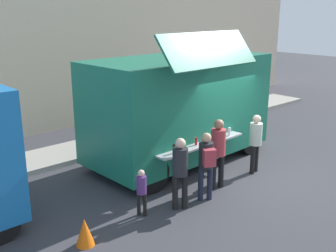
% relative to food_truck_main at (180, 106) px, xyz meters
% --- Properties ---
extents(ground_plane, '(60.00, 60.00, 0.00)m').
position_rel_food_truck_main_xyz_m(ground_plane, '(0.68, -1.93, -1.66)').
color(ground_plane, '#38383D').
extents(curb_strip, '(28.00, 1.60, 0.15)m').
position_rel_food_truck_main_xyz_m(curb_strip, '(-4.01, 2.62, -1.58)').
color(curb_strip, '#9E998E').
rests_on(curb_strip, ground).
extents(food_truck_main, '(5.49, 3.22, 3.80)m').
position_rel_food_truck_main_xyz_m(food_truck_main, '(0.00, 0.00, 0.00)').
color(food_truck_main, '#1A7154').
rests_on(food_truck_main, ground).
extents(traffic_cone_orange, '(0.36, 0.36, 0.55)m').
position_rel_food_truck_main_xyz_m(traffic_cone_orange, '(-4.45, -2.05, -1.38)').
color(traffic_cone_orange, orange).
rests_on(traffic_cone_orange, ground).
extents(trash_bin, '(0.60, 0.60, 1.05)m').
position_rel_food_truck_main_xyz_m(trash_bin, '(3.75, 2.32, -1.13)').
color(trash_bin, '#2E6439').
rests_on(trash_bin, ground).
extents(customer_front_ordering, '(0.37, 0.36, 1.78)m').
position_rel_food_truck_main_xyz_m(customer_front_ordering, '(-0.64, -2.02, -0.60)').
color(customer_front_ordering, black).
rests_on(customer_front_ordering, ground).
extents(customer_mid_with_backpack, '(0.46, 0.53, 1.64)m').
position_rel_food_truck_main_xyz_m(customer_mid_with_backpack, '(-1.37, -2.30, -0.65)').
color(customer_mid_with_backpack, '#1E2235').
rests_on(customer_mid_with_backpack, ground).
extents(customer_rear_waiting, '(0.34, 0.34, 1.66)m').
position_rel_food_truck_main_xyz_m(customer_rear_waiting, '(-2.10, -2.20, -0.66)').
color(customer_rear_waiting, black).
rests_on(customer_rear_waiting, ground).
extents(customer_extra_browsing, '(0.34, 0.33, 1.63)m').
position_rel_food_truck_main_xyz_m(customer_extra_browsing, '(0.88, -2.04, -0.68)').
color(customer_extra_browsing, black).
rests_on(customer_extra_browsing, ground).
extents(child_near_queue, '(0.22, 0.22, 1.06)m').
position_rel_food_truck_main_xyz_m(child_near_queue, '(-2.93, -1.88, -1.02)').
color(child_near_queue, black).
rests_on(child_near_queue, ground).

